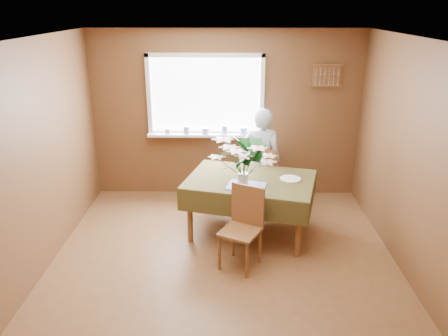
{
  "coord_description": "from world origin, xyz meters",
  "views": [
    {
      "loc": [
        0.08,
        -4.12,
        2.81
      ],
      "look_at": [
        0.0,
        0.55,
        1.05
      ],
      "focal_mm": 35.0,
      "sensor_mm": 36.0,
      "label": 1
    }
  ],
  "objects_px": {
    "chair_near": "(243,223)",
    "seated_woman": "(261,161)",
    "dining_table": "(250,185)",
    "chair_far": "(266,175)",
    "flower_bouquet": "(243,158)"
  },
  "relations": [
    {
      "from": "chair_near",
      "to": "seated_woman",
      "type": "xyz_separation_m",
      "value": [
        0.28,
        1.41,
        0.24
      ]
    },
    {
      "from": "dining_table",
      "to": "chair_near",
      "type": "relative_size",
      "value": 1.91
    },
    {
      "from": "chair_far",
      "to": "flower_bouquet",
      "type": "relative_size",
      "value": 1.49
    },
    {
      "from": "chair_near",
      "to": "seated_woman",
      "type": "height_order",
      "value": "seated_woman"
    },
    {
      "from": "chair_far",
      "to": "seated_woman",
      "type": "distance_m",
      "value": 0.25
    },
    {
      "from": "flower_bouquet",
      "to": "chair_far",
      "type": "bearing_deg",
      "value": 69.62
    },
    {
      "from": "dining_table",
      "to": "seated_woman",
      "type": "xyz_separation_m",
      "value": [
        0.18,
        0.7,
        0.08
      ]
    },
    {
      "from": "seated_woman",
      "to": "flower_bouquet",
      "type": "height_order",
      "value": "seated_woman"
    },
    {
      "from": "chair_near",
      "to": "seated_woman",
      "type": "relative_size",
      "value": 0.62
    },
    {
      "from": "dining_table",
      "to": "chair_near",
      "type": "bearing_deg",
      "value": -83.79
    },
    {
      "from": "dining_table",
      "to": "flower_bouquet",
      "type": "relative_size",
      "value": 2.8
    },
    {
      "from": "chair_far",
      "to": "flower_bouquet",
      "type": "bearing_deg",
      "value": 100.68
    },
    {
      "from": "chair_near",
      "to": "flower_bouquet",
      "type": "height_order",
      "value": "flower_bouquet"
    },
    {
      "from": "flower_bouquet",
      "to": "chair_near",
      "type": "bearing_deg",
      "value": -90.0
    },
    {
      "from": "chair_far",
      "to": "dining_table",
      "type": "bearing_deg",
      "value": 102.17
    }
  ]
}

